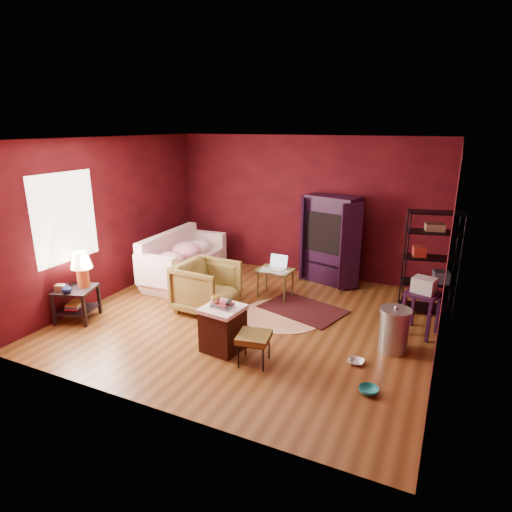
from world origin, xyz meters
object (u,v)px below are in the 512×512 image
at_px(armchair, 206,285).
at_px(side_table, 79,279).
at_px(sofa, 183,263).
at_px(tv_armoire, 331,238).
at_px(laptop_desk, 276,272).
at_px(wire_shelving, 432,259).
at_px(hamper, 223,328).

distance_m(armchair, side_table, 2.00).
distance_m(sofa, tv_armoire, 2.94).
bearing_deg(laptop_desk, wire_shelving, 13.46).
xyz_separation_m(hamper, tv_armoire, (0.58, 3.25, 0.56)).
distance_m(armchair, tv_armoire, 2.69).
relative_size(sofa, tv_armoire, 1.09).
bearing_deg(armchair, tv_armoire, -30.62).
bearing_deg(side_table, tv_armoire, 46.86).
relative_size(hamper, laptop_desk, 0.96).
distance_m(side_table, hamper, 2.56).
relative_size(tv_armoire, wire_shelving, 1.00).
bearing_deg(hamper, tv_armoire, 79.88).
xyz_separation_m(side_table, tv_armoire, (3.12, 3.33, 0.23)).
distance_m(side_table, wire_shelving, 5.62).
distance_m(side_table, laptop_desk, 3.27).
xyz_separation_m(sofa, laptop_desk, (1.98, -0.00, 0.11)).
bearing_deg(tv_armoire, side_table, -118.44).
relative_size(sofa, hamper, 2.55).
bearing_deg(laptop_desk, hamper, -84.49).
height_order(sofa, laptop_desk, laptop_desk).
height_order(armchair, laptop_desk, armchair).
relative_size(side_table, wire_shelving, 0.65).
bearing_deg(hamper, wire_shelving, 45.77).
height_order(armchair, hamper, armchair).
relative_size(laptop_desk, tv_armoire, 0.44).
bearing_deg(sofa, armchair, -133.80).
distance_m(laptop_desk, wire_shelving, 2.60).
xyz_separation_m(sofa, wire_shelving, (4.50, 0.44, 0.57)).
bearing_deg(laptop_desk, sofa, -176.79).
distance_m(hamper, laptop_desk, 2.07).
xyz_separation_m(sofa, tv_armoire, (2.64, 1.18, 0.53)).
distance_m(hamper, wire_shelving, 3.55).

